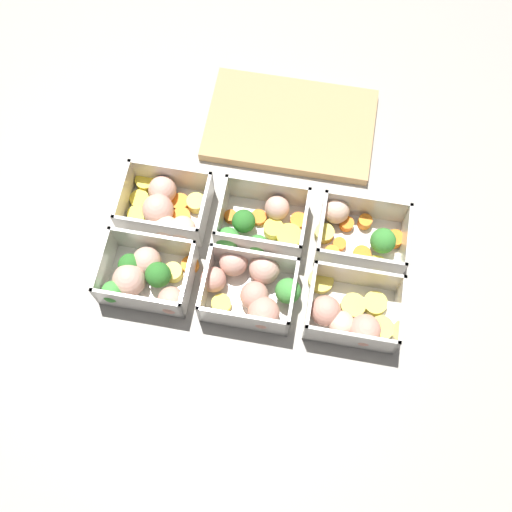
# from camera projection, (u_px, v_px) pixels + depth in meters

# --- Properties ---
(ground_plane) EXTENTS (4.00, 4.00, 0.00)m
(ground_plane) POSITION_uv_depth(u_px,v_px,m) (256.00, 261.00, 0.93)
(ground_plane) COLOR gray
(container_near_left) EXTENTS (0.14, 0.11, 0.06)m
(container_near_left) POSITION_uv_depth(u_px,v_px,m) (145.00, 277.00, 0.89)
(container_near_left) COLOR silver
(container_near_left) RESTS_ON ground_plane
(container_near_center) EXTENTS (0.16, 0.13, 0.06)m
(container_near_center) POSITION_uv_depth(u_px,v_px,m) (252.00, 287.00, 0.89)
(container_near_center) COLOR silver
(container_near_center) RESTS_ON ground_plane
(container_near_right) EXTENTS (0.15, 0.13, 0.06)m
(container_near_right) POSITION_uv_depth(u_px,v_px,m) (350.00, 314.00, 0.87)
(container_near_right) COLOR silver
(container_near_right) RESTS_ON ground_plane
(container_far_left) EXTENTS (0.13, 0.12, 0.06)m
(container_far_left) POSITION_uv_depth(u_px,v_px,m) (165.00, 208.00, 0.94)
(container_far_left) COLOR silver
(container_far_left) RESTS_ON ground_plane
(container_far_center) EXTENTS (0.14, 0.11, 0.06)m
(container_far_center) POSITION_uv_depth(u_px,v_px,m) (260.00, 224.00, 0.93)
(container_far_center) COLOR silver
(container_far_center) RESTS_ON ground_plane
(container_far_right) EXTENTS (0.15, 0.13, 0.06)m
(container_far_right) POSITION_uv_depth(u_px,v_px,m) (359.00, 234.00, 0.92)
(container_far_right) COLOR silver
(container_far_right) RESTS_ON ground_plane
(cutting_board) EXTENTS (0.28, 0.18, 0.02)m
(cutting_board) POSITION_uv_depth(u_px,v_px,m) (290.00, 125.00, 1.01)
(cutting_board) COLOR tan
(cutting_board) RESTS_ON ground_plane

